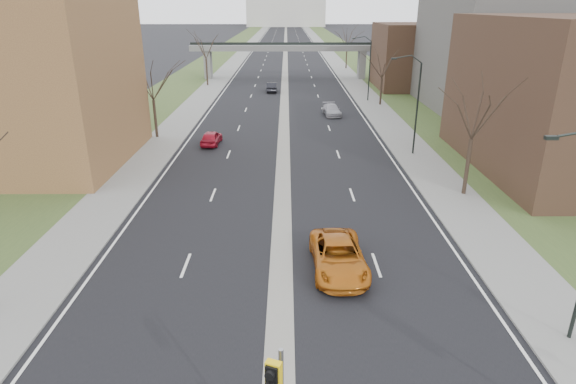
{
  "coord_description": "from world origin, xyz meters",
  "views": [
    {
      "loc": [
        0.29,
        -10.06,
        12.75
      ],
      "look_at": [
        0.36,
        11.69,
        4.26
      ],
      "focal_mm": 30.0,
      "sensor_mm": 36.0,
      "label": 1
    }
  ],
  "objects_px": {
    "car_left_near": "(211,138)",
    "car_right_near": "(339,256)",
    "car_left_far": "(272,87)",
    "car_right_mid": "(332,110)"
  },
  "relations": [
    {
      "from": "car_left_near",
      "to": "car_right_near",
      "type": "xyz_separation_m",
      "value": [
        9.97,
        -23.86,
        0.1
      ]
    },
    {
      "from": "car_left_near",
      "to": "car_right_near",
      "type": "distance_m",
      "value": 25.86
    },
    {
      "from": "car_left_far",
      "to": "car_right_mid",
      "type": "bearing_deg",
      "value": 113.94
    },
    {
      "from": "car_right_near",
      "to": "car_left_near",
      "type": "bearing_deg",
      "value": 110.84
    },
    {
      "from": "car_left_far",
      "to": "car_right_mid",
      "type": "relative_size",
      "value": 0.98
    },
    {
      "from": "car_left_far",
      "to": "car_right_near",
      "type": "relative_size",
      "value": 0.79
    },
    {
      "from": "car_left_far",
      "to": "car_right_near",
      "type": "height_order",
      "value": "car_right_near"
    },
    {
      "from": "car_right_near",
      "to": "car_right_mid",
      "type": "distance_m",
      "value": 37.24
    },
    {
      "from": "car_right_mid",
      "to": "car_right_near",
      "type": "bearing_deg",
      "value": -99.95
    },
    {
      "from": "car_left_near",
      "to": "car_left_far",
      "type": "distance_m",
      "value": 30.96
    }
  ]
}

